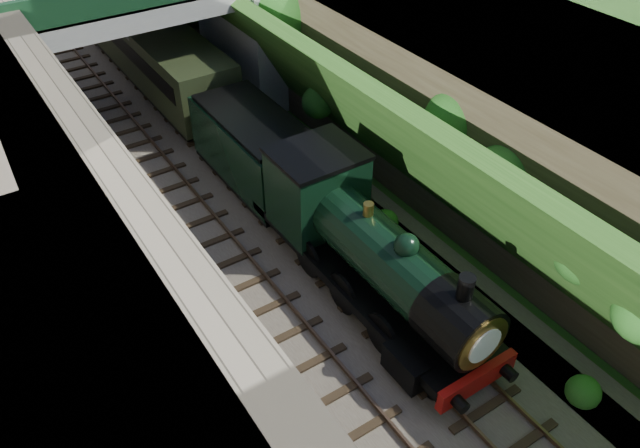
% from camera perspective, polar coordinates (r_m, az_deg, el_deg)
% --- Properties ---
extents(trackbed, '(10.00, 90.00, 0.20)m').
position_cam_1_polar(trackbed, '(28.11, -11.70, 6.66)').
color(trackbed, '#473F38').
rests_on(trackbed, ground).
extents(retaining_wall, '(1.00, 90.00, 7.00)m').
position_cam_1_polar(retaining_wall, '(25.36, -24.18, 9.05)').
color(retaining_wall, '#756B56').
rests_on(retaining_wall, ground).
extents(street_plateau_right, '(8.00, 90.00, 6.25)m').
position_cam_1_polar(street_plateau_right, '(30.87, 4.42, 16.75)').
color(street_plateau_right, '#262628').
rests_on(street_plateau_right, ground).
extents(embankment_slope, '(4.88, 90.00, 6.55)m').
position_cam_1_polar(embankment_slope, '(26.44, 0.24, 11.73)').
color(embankment_slope, '#1E4714').
rests_on(embankment_slope, ground).
extents(track_left, '(2.50, 90.00, 0.20)m').
position_cam_1_polar(track_left, '(27.52, -15.53, 5.58)').
color(track_left, black).
rests_on(track_left, trackbed).
extents(track_right, '(2.50, 90.00, 0.20)m').
position_cam_1_polar(track_right, '(28.40, -9.53, 7.67)').
color(track_right, black).
rests_on(track_right, trackbed).
extents(road_bridge, '(16.00, 6.40, 7.25)m').
position_cam_1_polar(road_bridge, '(30.02, -14.25, 17.01)').
color(road_bridge, gray).
rests_on(road_bridge, ground).
extents(tree, '(3.60, 3.80, 6.60)m').
position_cam_1_polar(tree, '(29.55, -3.08, 18.93)').
color(tree, black).
rests_on(tree, ground).
extents(locomotive, '(3.10, 10.22, 3.83)m').
position_cam_1_polar(locomotive, '(19.49, 4.50, -2.60)').
color(locomotive, black).
rests_on(locomotive, trackbed).
extents(tender, '(2.70, 6.00, 3.05)m').
position_cam_1_polar(tender, '(24.64, -5.89, 6.50)').
color(tender, black).
rests_on(tender, trackbed).
extents(coach_front, '(2.90, 18.00, 3.70)m').
position_cam_1_polar(coach_front, '(34.99, -16.30, 16.22)').
color(coach_front, black).
rests_on(coach_front, trackbed).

